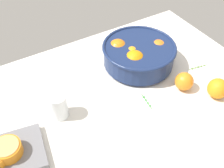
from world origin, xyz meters
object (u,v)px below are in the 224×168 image
(fruit_bowl, at_px, (139,54))
(loose_orange_0, at_px, (184,81))
(loose_orange_1, at_px, (218,88))
(orange_half_1, at_px, (7,150))
(cutting_board, at_px, (0,158))
(juice_glass, at_px, (59,107))

(fruit_bowl, distance_m, loose_orange_0, 0.21)
(loose_orange_1, bearing_deg, orange_half_1, 169.86)
(orange_half_1, height_order, loose_orange_1, loose_orange_1)
(cutting_board, distance_m, loose_orange_1, 0.75)
(fruit_bowl, bearing_deg, loose_orange_0, -71.81)
(fruit_bowl, relative_size, loose_orange_1, 3.94)
(orange_half_1, bearing_deg, loose_orange_0, -3.30)
(loose_orange_1, bearing_deg, cutting_board, 169.87)
(cutting_board, bearing_deg, juice_glass, 18.18)
(loose_orange_0, bearing_deg, juice_glass, 165.72)
(juice_glass, relative_size, orange_half_1, 1.08)
(juice_glass, xyz_separation_m, cutting_board, (-0.22, -0.07, -0.03))
(fruit_bowl, distance_m, orange_half_1, 0.59)
(fruit_bowl, height_order, juice_glass, fruit_bowl)
(loose_orange_0, xyz_separation_m, loose_orange_1, (0.08, -0.09, 0.00))
(juice_glass, height_order, loose_orange_0, juice_glass)
(juice_glass, distance_m, loose_orange_1, 0.56)
(orange_half_1, bearing_deg, fruit_bowl, 15.88)
(orange_half_1, distance_m, loose_orange_0, 0.64)
(fruit_bowl, height_order, cutting_board, fruit_bowl)
(juice_glass, xyz_separation_m, loose_orange_1, (0.52, -0.20, -0.00))
(juice_glass, distance_m, loose_orange_0, 0.46)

